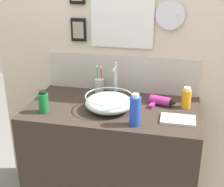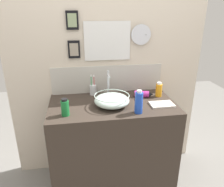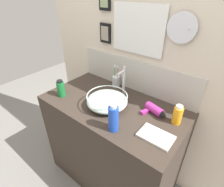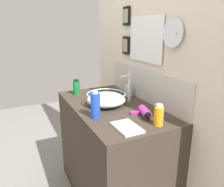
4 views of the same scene
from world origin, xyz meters
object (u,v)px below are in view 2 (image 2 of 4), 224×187
Objects in this scene: glass_bowl_sink at (112,100)px; toothbrush_cup at (93,90)px; faucet at (108,83)px; hair_drier at (143,94)px; soap_dispenser at (159,90)px; hand_towel at (162,104)px; shampoo_bottle at (65,108)px; spray_bottle at (139,102)px.

toothbrush_cup is at bearing 115.75° from glass_bowl_sink.
faucet is 1.40× the size of hair_drier.
soap_dispenser reaches higher than hand_towel.
toothbrush_cup is at bearing 148.12° from faucet.
shampoo_bottle reaches higher than hair_drier.
glass_bowl_sink is 1.57× the size of spray_bottle.
spray_bottle is (-0.30, -0.33, 0.03)m from soap_dispenser.
toothbrush_cup reaches higher than shampoo_bottle.
hair_drier is 1.32× the size of soap_dispenser.
soap_dispenser is at bearing 77.83° from hand_towel.
faucet is 0.55m from hand_towel.
spray_bottle is at bearing -155.96° from hand_towel.
faucet reaches higher than hand_towel.
spray_bottle reaches higher than hair_drier.
soap_dispenser is 0.44m from spray_bottle.
shampoo_bottle is at bearing 175.40° from spray_bottle.
spray_bottle is (0.35, -0.48, 0.04)m from toothbrush_cup.
faucet is 0.51m from soap_dispenser.
spray_bottle is (0.20, -0.39, -0.05)m from faucet.
faucet is at bearing 117.43° from spray_bottle.
soap_dispenser is at bearing -13.11° from toothbrush_cup.
shampoo_bottle reaches higher than glass_bowl_sink.
spray_bottle is 0.95× the size of hand_towel.
toothbrush_cup is at bearing 58.36° from shampoo_bottle.
toothbrush_cup reaches higher than spray_bottle.
spray_bottle is at bearing -132.56° from soap_dispenser.
hand_towel is (0.86, 0.06, -0.06)m from shampoo_bottle.
soap_dispenser is at bearing 16.96° from shampoo_bottle.
faucet reaches higher than spray_bottle.
glass_bowl_sink is 0.27m from spray_bottle.
spray_bottle is (0.61, -0.05, 0.02)m from shampoo_bottle.
shampoo_bottle is 0.61m from spray_bottle.
soap_dispenser is at bearing -0.45° from hair_drier.
hand_towel is at bearing -61.51° from hair_drier.
toothbrush_cup is at bearing 148.77° from hand_towel.
toothbrush_cup is 0.66m from soap_dispenser.
glass_bowl_sink is 1.18× the size of faucet.
glass_bowl_sink is 1.65× the size of hair_drier.
toothbrush_cup reaches higher than soap_dispenser.
shampoo_bottle is 0.95m from soap_dispenser.
toothbrush_cup is 0.50m from shampoo_bottle.
glass_bowl_sink is at bearing -155.69° from hair_drier.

